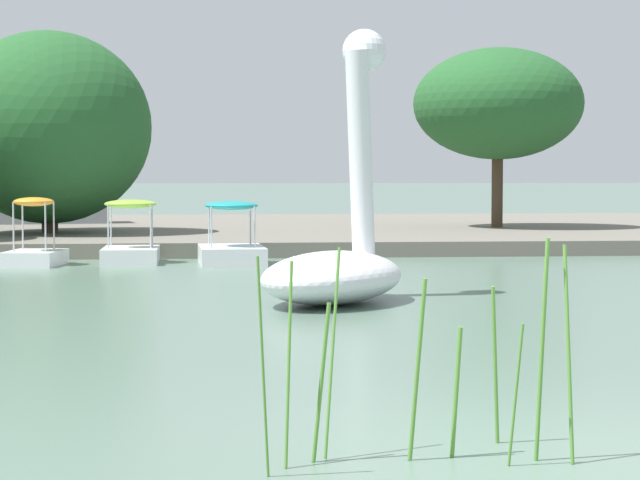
{
  "coord_description": "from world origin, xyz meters",
  "views": [
    {
      "loc": [
        -2.58,
        -8.46,
        2.04
      ],
      "look_at": [
        -0.31,
        14.45,
        0.79
      ],
      "focal_mm": 68.75,
      "sensor_mm": 36.0,
      "label": 1
    }
  ],
  "objects_px": {
    "pedal_boat_lime": "(131,245)",
    "tree_willow_overhanging": "(49,128)",
    "tree_broadleaf_left": "(498,104)",
    "pedal_boat_teal": "(231,245)",
    "pedal_boat_orange": "(34,247)",
    "swan_boat": "(338,249)",
    "parked_van": "(41,194)"
  },
  "relations": [
    {
      "from": "pedal_boat_teal",
      "to": "pedal_boat_orange",
      "type": "distance_m",
      "value": 4.38
    },
    {
      "from": "swan_boat",
      "to": "pedal_boat_orange",
      "type": "relative_size",
      "value": 2.29
    },
    {
      "from": "swan_boat",
      "to": "tree_willow_overhanging",
      "type": "xyz_separation_m",
      "value": [
        -6.35,
        15.77,
        2.48
      ]
    },
    {
      "from": "tree_willow_overhanging",
      "to": "tree_broadleaf_left",
      "type": "relative_size",
      "value": 0.96
    },
    {
      "from": "pedal_boat_teal",
      "to": "tree_broadleaf_left",
      "type": "relative_size",
      "value": 0.35
    },
    {
      "from": "parked_van",
      "to": "tree_broadleaf_left",
      "type": "bearing_deg",
      "value": -17.67
    },
    {
      "from": "pedal_boat_orange",
      "to": "parked_van",
      "type": "relative_size",
      "value": 0.43
    },
    {
      "from": "tree_broadleaf_left",
      "to": "parked_van",
      "type": "xyz_separation_m",
      "value": [
        -14.47,
        4.61,
        -2.83
      ]
    },
    {
      "from": "pedal_boat_lime",
      "to": "pedal_boat_orange",
      "type": "relative_size",
      "value": 1.09
    },
    {
      "from": "pedal_boat_lime",
      "to": "tree_broadleaf_left",
      "type": "relative_size",
      "value": 0.3
    },
    {
      "from": "tree_willow_overhanging",
      "to": "pedal_boat_teal",
      "type": "bearing_deg",
      "value": -56.35
    },
    {
      "from": "swan_boat",
      "to": "pedal_boat_lime",
      "type": "xyz_separation_m",
      "value": [
        -3.73,
        8.96,
        -0.42
      ]
    },
    {
      "from": "pedal_boat_lime",
      "to": "pedal_boat_orange",
      "type": "distance_m",
      "value": 2.16
    },
    {
      "from": "pedal_boat_lime",
      "to": "tree_willow_overhanging",
      "type": "bearing_deg",
      "value": 111.04
    },
    {
      "from": "pedal_boat_teal",
      "to": "tree_broadleaf_left",
      "type": "distance_m",
      "value": 13.3
    },
    {
      "from": "pedal_boat_lime",
      "to": "parked_van",
      "type": "distance_m",
      "value": 14.14
    },
    {
      "from": "pedal_boat_teal",
      "to": "pedal_boat_orange",
      "type": "bearing_deg",
      "value": 179.54
    },
    {
      "from": "pedal_boat_orange",
      "to": "tree_broadleaf_left",
      "type": "bearing_deg",
      "value": 36.52
    },
    {
      "from": "pedal_boat_lime",
      "to": "pedal_boat_orange",
      "type": "height_order",
      "value": "pedal_boat_orange"
    },
    {
      "from": "tree_willow_overhanging",
      "to": "tree_broadleaf_left",
      "type": "distance_m",
      "value": 13.57
    },
    {
      "from": "parked_van",
      "to": "pedal_boat_orange",
      "type": "bearing_deg",
      "value": -83.42
    },
    {
      "from": "tree_broadleaf_left",
      "to": "parked_van",
      "type": "bearing_deg",
      "value": 162.33
    },
    {
      "from": "pedal_boat_orange",
      "to": "swan_boat",
      "type": "bearing_deg",
      "value": -55.39
    },
    {
      "from": "pedal_boat_teal",
      "to": "tree_willow_overhanging",
      "type": "bearing_deg",
      "value": 123.65
    },
    {
      "from": "pedal_boat_lime",
      "to": "tree_willow_overhanging",
      "type": "height_order",
      "value": "tree_willow_overhanging"
    },
    {
      "from": "pedal_boat_teal",
      "to": "pedal_boat_lime",
      "type": "distance_m",
      "value": 2.34
    },
    {
      "from": "pedal_boat_lime",
      "to": "tree_willow_overhanging",
      "type": "relative_size",
      "value": 0.31
    },
    {
      "from": "tree_willow_overhanging",
      "to": "pedal_boat_orange",
      "type": "bearing_deg",
      "value": -85.92
    },
    {
      "from": "pedal_boat_lime",
      "to": "swan_boat",
      "type": "bearing_deg",
      "value": -67.38
    },
    {
      "from": "pedal_boat_lime",
      "to": "parked_van",
      "type": "height_order",
      "value": "parked_van"
    },
    {
      "from": "swan_boat",
      "to": "pedal_boat_orange",
      "type": "bearing_deg",
      "value": 124.61
    },
    {
      "from": "parked_van",
      "to": "tree_willow_overhanging",
      "type": "bearing_deg",
      "value": -80.77
    }
  ]
}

